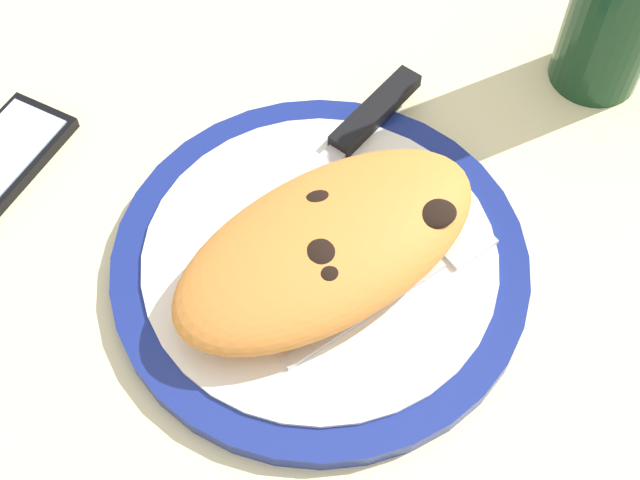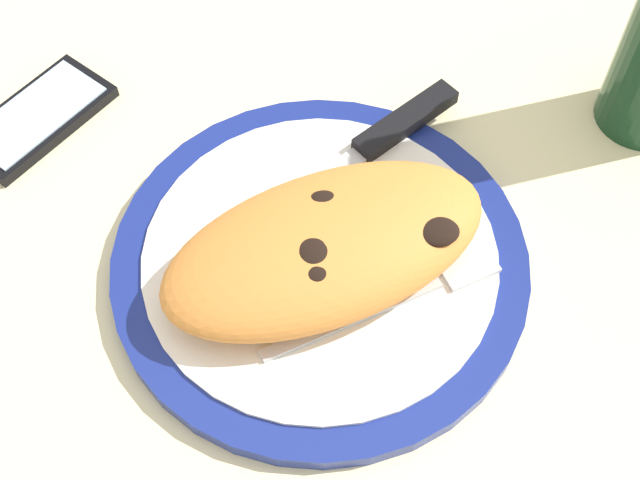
# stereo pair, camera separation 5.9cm
# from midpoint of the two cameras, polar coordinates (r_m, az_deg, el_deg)

# --- Properties ---
(ground_plane) EXTENTS (1.50, 1.50, 0.03)m
(ground_plane) POSITION_cam_midpoint_polar(r_m,az_deg,el_deg) (0.64, 2.66, -2.75)
(ground_plane) COLOR beige
(plate) EXTENTS (0.30, 0.30, 0.02)m
(plate) POSITION_cam_midpoint_polar(r_m,az_deg,el_deg) (0.62, 2.74, -1.67)
(plate) COLOR navy
(plate) RESTS_ON ground_plane
(calzone) EXTENTS (0.24, 0.12, 0.05)m
(calzone) POSITION_cam_midpoint_polar(r_m,az_deg,el_deg) (0.58, 3.42, -0.65)
(calzone) COLOR orange
(calzone) RESTS_ON plate
(fork) EXTENTS (0.18, 0.02, 0.00)m
(fork) POSITION_cam_midpoint_polar(r_m,az_deg,el_deg) (0.59, 8.63, -3.97)
(fork) COLOR silver
(fork) RESTS_ON plate
(knife) EXTENTS (0.22, 0.08, 0.01)m
(knife) POSITION_cam_midpoint_polar(r_m,az_deg,el_deg) (0.67, 6.60, 6.59)
(knife) COLOR silver
(knife) RESTS_ON plate
(smartphone) EXTENTS (0.14, 0.11, 0.01)m
(smartphone) POSITION_cam_midpoint_polar(r_m,az_deg,el_deg) (0.73, -16.29, 7.76)
(smartphone) COLOR black
(smartphone) RESTS_ON ground_plane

